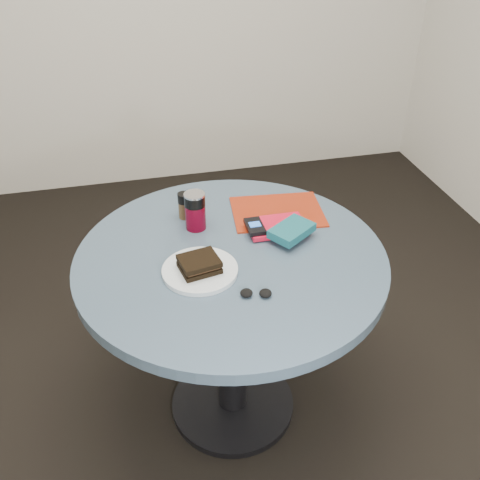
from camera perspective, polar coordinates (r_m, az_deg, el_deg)
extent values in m
plane|color=black|center=(2.24, -0.78, -17.18)|extent=(4.00, 4.00, 0.00)
cylinder|color=black|center=(2.23, -0.79, -16.95)|extent=(0.48, 0.48, 0.03)
cylinder|color=black|center=(1.96, -0.87, -10.50)|extent=(0.11, 0.11, 0.68)
cylinder|color=#37495B|center=(1.72, -0.97, -2.04)|extent=(1.00, 1.00, 0.04)
cylinder|color=silver|center=(1.64, -4.29, -3.26)|extent=(0.25, 0.25, 0.01)
cube|color=black|center=(1.62, -4.34, -2.92)|extent=(0.13, 0.12, 0.02)
cube|color=#3A2516|center=(1.62, -4.36, -2.57)|extent=(0.12, 0.10, 0.01)
cube|color=black|center=(1.61, -4.38, -2.22)|extent=(0.13, 0.12, 0.02)
cylinder|color=#5E0418|center=(1.82, -4.76, 2.52)|extent=(0.08, 0.08, 0.09)
cylinder|color=black|center=(1.79, -4.86, 4.24)|extent=(0.08, 0.08, 0.04)
cylinder|color=silver|center=(1.78, -4.89, 4.84)|extent=(0.08, 0.08, 0.01)
cylinder|color=#4B3620|center=(1.89, -5.95, 3.22)|extent=(0.05, 0.05, 0.06)
cylinder|color=black|center=(1.86, -6.04, 4.49)|extent=(0.05, 0.05, 0.03)
cube|color=maroon|center=(1.92, 4.00, 3.04)|extent=(0.34, 0.27, 0.01)
cube|color=red|center=(1.82, 3.93, 1.46)|extent=(0.20, 0.13, 0.02)
cube|color=#124B56|center=(1.77, 5.54, 1.01)|extent=(0.17, 0.16, 0.03)
cube|color=black|center=(1.79, 1.59, 1.45)|extent=(0.06, 0.10, 0.02)
cube|color=blue|center=(1.79, 1.59, 1.68)|extent=(0.04, 0.03, 0.00)
ellipsoid|color=black|center=(1.54, 0.68, -5.67)|extent=(0.04, 0.04, 0.02)
ellipsoid|color=black|center=(1.55, 2.73, -5.70)|extent=(0.04, 0.04, 0.02)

